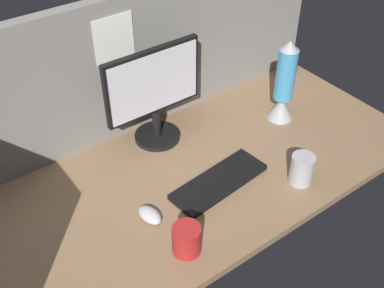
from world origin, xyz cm
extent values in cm
cube|color=#8C6B4C|center=(0.00, 0.00, -1.50)|extent=(180.00, 80.00, 3.00)
cube|color=gray|center=(0.00, 37.50, 28.01)|extent=(180.00, 5.00, 56.02)
cube|color=white|center=(-5.82, 34.70, 42.00)|extent=(15.32, 0.40, 16.81)
cylinder|color=black|center=(3.26, 24.50, 0.90)|extent=(18.00, 18.00, 1.80)
cylinder|color=black|center=(3.26, 24.50, 7.30)|extent=(3.20, 3.20, 11.00)
cube|color=black|center=(3.26, 25.50, 25.85)|extent=(39.42, 2.40, 26.10)
cube|color=silver|center=(3.26, 24.10, 25.85)|extent=(37.02, 0.60, 23.70)
cube|color=black|center=(6.55, -10.61, 1.00)|extent=(38.12, 16.67, 2.00)
ellipsoid|color=silver|center=(-22.01, -9.92, 1.70)|extent=(6.73, 10.21, 3.40)
cylinder|color=red|center=(-19.79, -27.48, 5.01)|extent=(8.99, 8.99, 10.02)
cylinder|color=#B2B2B7|center=(30.97, -26.54, 5.66)|extent=(8.38, 8.38, 11.32)
cone|color=#A5A5AD|center=(52.58, 5.63, 4.93)|extent=(10.84, 10.84, 9.85)
cylinder|color=#3F99CC|center=(52.58, 5.63, 20.69)|extent=(7.88, 7.88, 21.68)
cone|color=#A5A5AD|center=(52.58, 5.63, 33.50)|extent=(7.09, 7.09, 3.94)
camera|label=1|loc=(-73.56, -103.54, 119.63)|focal=44.69mm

